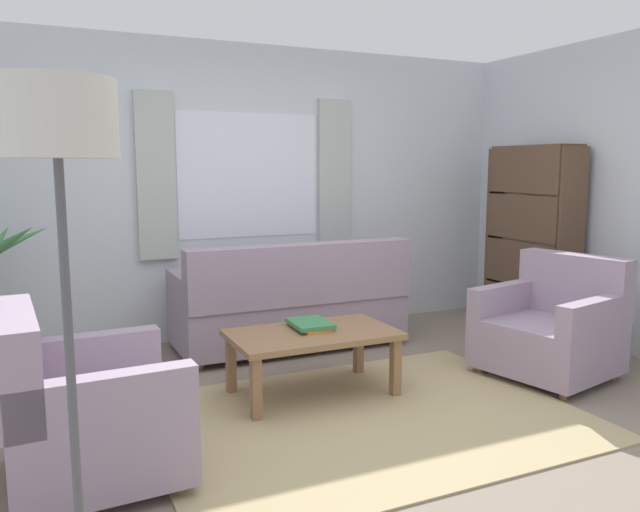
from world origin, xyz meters
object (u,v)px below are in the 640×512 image
at_px(armchair_left, 81,412).
at_px(book_stack_on_table, 310,324).
at_px(armchair_right, 552,328).
at_px(coffee_table, 313,340).
at_px(bookshelf, 532,238).
at_px(couch, 291,306).
at_px(standing_lamp, 58,166).

relative_size(armchair_left, book_stack_on_table, 2.59).
distance_m(armchair_right, coffee_table, 1.81).
bearing_deg(armchair_left, bookshelf, -75.50).
xyz_separation_m(armchair_left, coffee_table, (1.50, 0.60, 0.03)).
xyz_separation_m(couch, armchair_right, (1.48, -1.44, -0.01)).
distance_m(coffee_table, bookshelf, 2.61).
bearing_deg(armchair_left, standing_lamp, 172.94).
height_order(armchair_right, bookshelf, bookshelf).
height_order(coffee_table, standing_lamp, standing_lamp).
distance_m(book_stack_on_table, standing_lamp, 2.56).
xyz_separation_m(armchair_left, bookshelf, (3.98, 1.24, 0.53)).
bearing_deg(bookshelf, couch, 78.67).
bearing_deg(armchair_right, couch, -147.07).
bearing_deg(armchair_right, coffee_table, -114.43).
relative_size(armchair_left, armchair_right, 0.88).
distance_m(couch, book_stack_on_table, 1.03).
distance_m(couch, bookshelf, 2.30).
height_order(couch, armchair_right, couch).
distance_m(armchair_left, armchair_right, 3.28).
bearing_deg(coffee_table, standing_lamp, -134.38).
relative_size(couch, bookshelf, 1.10).
height_order(couch, coffee_table, couch).
height_order(armchair_right, book_stack_on_table, armchair_right).
bearing_deg(book_stack_on_table, armchair_right, -14.30).
xyz_separation_m(armchair_left, armchair_right, (3.27, 0.24, 0.00)).
xyz_separation_m(bookshelf, standing_lamp, (-4.05, -2.24, 0.65)).
xyz_separation_m(couch, coffee_table, (-0.29, -1.08, 0.01)).
bearing_deg(standing_lamp, couch, 55.31).
bearing_deg(armchair_right, bookshelf, 131.46).
bearing_deg(couch, bookshelf, 168.67).
height_order(couch, book_stack_on_table, couch).
relative_size(armchair_right, coffee_table, 0.91).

